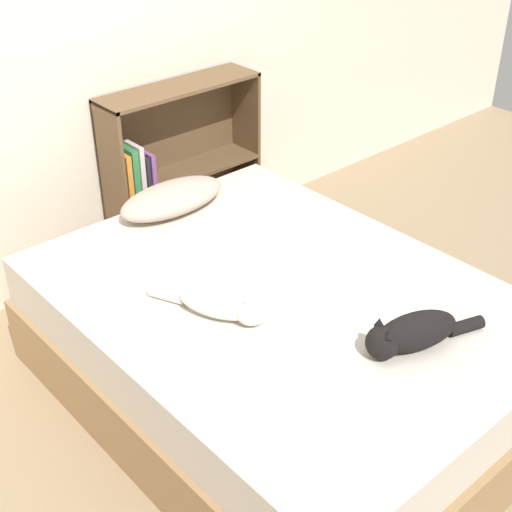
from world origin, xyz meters
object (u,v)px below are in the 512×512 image
object	(u,v)px
pillow	(172,198)
cat_light	(226,303)
cat_dark	(411,333)
bed	(280,345)
bookshelf	(174,168)

from	to	relation	value
pillow	cat_light	bearing A→B (deg)	-112.82
cat_light	cat_dark	size ratio (longest dim) A/B	1.00
cat_dark	bed	bearing A→B (deg)	-61.75
bed	pillow	bearing A→B (deg)	84.64
cat_light	cat_dark	bearing A→B (deg)	7.94
pillow	bookshelf	distance (m)	0.60
pillow	bookshelf	xyz separation A→B (m)	(0.35, 0.48, -0.11)
pillow	bed	bearing A→B (deg)	-95.36
bed	bookshelf	size ratio (longest dim) A/B	2.07
pillow	cat_light	size ratio (longest dim) A/B	1.16
bookshelf	cat_light	bearing A→B (deg)	-118.07
bed	bookshelf	bearing A→B (deg)	72.26
cat_light	bookshelf	size ratio (longest dim) A/B	0.49
cat_light	bookshelf	distance (m)	1.51
bed	cat_light	distance (m)	0.45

